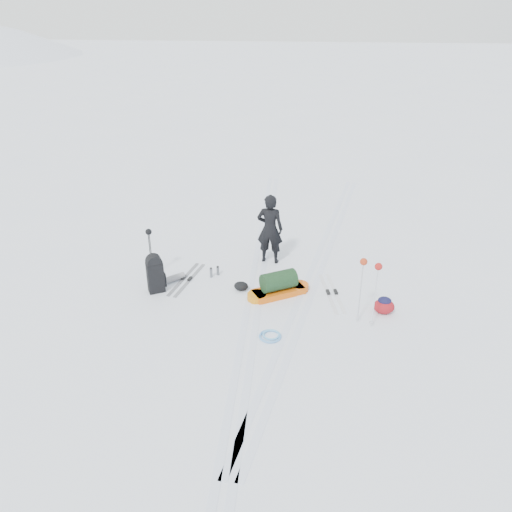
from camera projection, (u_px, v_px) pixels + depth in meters
The scene contains 13 objects.
ground at pixel (254, 299), 11.36m from camera, with size 200.00×200.00×0.00m, color white.
ski_tracks at pixel (285, 282), 12.05m from camera, with size 3.38×17.97×0.01m.
skier at pixel (270, 229), 12.63m from camera, with size 0.67×0.44×1.84m, color black.
pulk_sled at pixel (279, 286), 11.42m from camera, with size 1.52×1.20×0.59m.
expedition_rucksack at pixel (158, 274), 11.52m from camera, with size 0.73×0.98×0.94m.
ski_poles_black at pixel (149, 238), 11.92m from camera, with size 0.15×0.15×1.25m.
ski_poles_silver at pixel (370, 272), 9.89m from camera, with size 0.43×0.32×1.49m.
touring_skis_grey at pixel (187, 279), 12.15m from camera, with size 0.51×1.73×0.06m.
touring_skis_white at pixel (332, 293), 11.56m from camera, with size 0.68×1.82×0.07m.
rope_coil at pixel (270, 336), 10.02m from camera, with size 0.48×0.48×0.06m.
small_daypack at pixel (384, 305), 10.74m from camera, with size 0.57×0.53×0.39m.
thermos_pair at pixel (214, 272), 12.27m from camera, with size 0.20×0.20×0.26m.
stuff_sack at pixel (241, 286), 11.66m from camera, with size 0.40×0.35×0.21m.
Camera 1 is at (1.50, -9.63, 5.92)m, focal length 35.00 mm.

